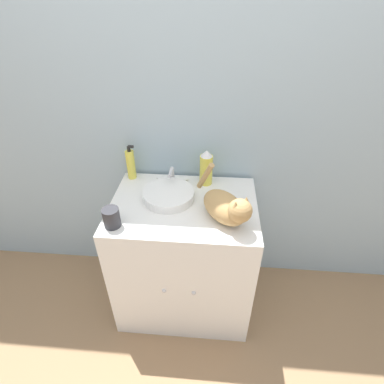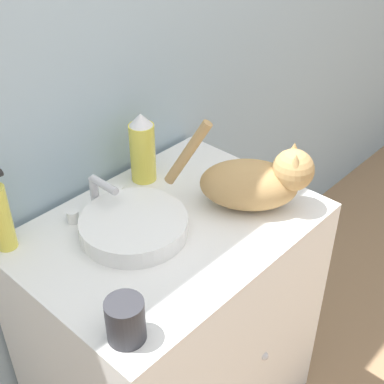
{
  "view_description": "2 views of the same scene",
  "coord_description": "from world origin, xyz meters",
  "views": [
    {
      "loc": [
        0.15,
        -0.98,
        1.79
      ],
      "look_at": [
        0.05,
        0.26,
        0.91
      ],
      "focal_mm": 28.0,
      "sensor_mm": 36.0,
      "label": 1
    },
    {
      "loc": [
        -0.78,
        -0.51,
        1.69
      ],
      "look_at": [
        0.06,
        0.26,
        0.9
      ],
      "focal_mm": 50.0,
      "sensor_mm": 36.0,
      "label": 2
    }
  ],
  "objects": [
    {
      "name": "cup",
      "position": [
        -0.33,
        0.09,
        0.86
      ],
      "size": [
        0.08,
        0.08,
        0.1
      ],
      "color": "#2D2D33",
      "rests_on": "vanity_cabinet"
    },
    {
      "name": "soap_bottle",
      "position": [
        -0.34,
        0.53,
        0.9
      ],
      "size": [
        0.05,
        0.05,
        0.22
      ],
      "color": "#EADB4C",
      "rests_on": "vanity_cabinet"
    },
    {
      "name": "cat",
      "position": [
        0.22,
        0.18,
        0.89
      ],
      "size": [
        0.3,
        0.36,
        0.26
      ],
      "rotation": [
        0.0,
        0.0,
        -0.92
      ],
      "color": "tan",
      "rests_on": "vanity_cabinet"
    },
    {
      "name": "wall_back",
      "position": [
        0.0,
        0.62,
        1.25
      ],
      "size": [
        6.0,
        0.05,
        2.5
      ],
      "color": "#9EB7C6",
      "rests_on": "ground_plane"
    },
    {
      "name": "sink_basin",
      "position": [
        -0.09,
        0.33,
        0.83
      ],
      "size": [
        0.28,
        0.28,
        0.05
      ],
      "color": "white",
      "rests_on": "vanity_cabinet"
    },
    {
      "name": "vanity_cabinet",
      "position": [
        0.0,
        0.29,
        0.41
      ],
      "size": [
        0.79,
        0.59,
        0.81
      ],
      "color": "white",
      "rests_on": "ground_plane"
    },
    {
      "name": "spray_bottle",
      "position": [
        0.11,
        0.5,
        0.91
      ],
      "size": [
        0.07,
        0.07,
        0.22
      ],
      "color": "#EADB4C",
      "rests_on": "vanity_cabinet"
    },
    {
      "name": "ground_plane",
      "position": [
        0.0,
        0.0,
        0.0
      ],
      "size": [
        8.0,
        8.0,
        0.0
      ],
      "primitive_type": "plane",
      "color": "#997551"
    },
    {
      "name": "faucet",
      "position": [
        -0.09,
        0.48,
        0.86
      ],
      "size": [
        0.19,
        0.11,
        0.11
      ],
      "color": "silver",
      "rests_on": "vanity_cabinet"
    }
  ]
}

